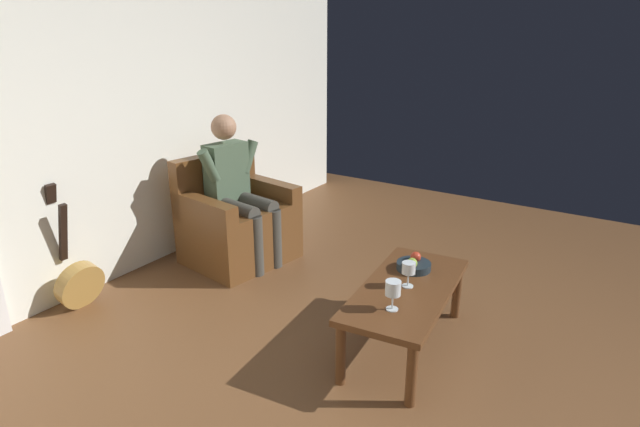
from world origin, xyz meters
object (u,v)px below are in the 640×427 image
person_seated (237,186)px  fruit_bowl (414,265)px  guitar (79,280)px  wine_glass_near (393,290)px  armchair (237,224)px  wine_glass_far (409,269)px  coffee_table (406,296)px

person_seated → fruit_bowl: size_ratio=5.58×
guitar → fruit_bowl: size_ratio=4.07×
wine_glass_near → person_seated: bearing=-113.0°
armchair → fruit_bowl: armchair is taller
wine_glass_near → wine_glass_far: 0.31m
wine_glass_near → armchair: bearing=-112.7°
coffee_table → fruit_bowl: 0.28m
coffee_table → wine_glass_far: bearing=177.2°
coffee_table → wine_glass_near: 0.35m
fruit_bowl → person_seated: bearing=-97.1°
person_seated → guitar: size_ratio=1.37×
wine_glass_far → fruit_bowl: wine_glass_far is taller
armchair → fruit_bowl: size_ratio=4.16×
fruit_bowl → wine_glass_near: bearing=10.5°
wine_glass_near → fruit_bowl: bearing=-169.5°
coffee_table → guitar: (0.79, -2.19, -0.16)m
wine_glass_near → fruit_bowl: (-0.55, -0.10, -0.09)m
guitar → wine_glass_far: bearing=110.0°
armchair → wine_glass_far: (0.46, 1.78, 0.21)m
coffee_table → wine_glass_near: bearing=7.5°
wine_glass_far → coffee_table: bearing=-2.8°
coffee_table → guitar: size_ratio=1.28×
wine_glass_far → fruit_bowl: size_ratio=0.72×
guitar → wine_glass_near: guitar is taller
coffee_table → wine_glass_near: size_ratio=6.59×
guitar → fruit_bowl: bearing=116.0°
person_seated → guitar: 1.40m
guitar → wine_glass_near: size_ratio=5.13×
wine_glass_near → wine_glass_far: size_ratio=1.11×
person_seated → wine_glass_near: bearing=76.1°
coffee_table → wine_glass_near: (0.30, 0.04, 0.19)m
coffee_table → armchair: bearing=-104.7°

